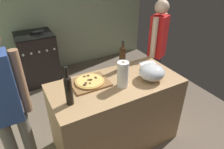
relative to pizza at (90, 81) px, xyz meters
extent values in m
cube|color=#6B5B4C|center=(0.16, 0.69, -0.93)|extent=(4.15, 3.66, 0.02)
cube|color=#99A889|center=(0.16, 2.26, 0.38)|extent=(4.15, 0.10, 2.60)
cube|color=tan|center=(0.26, -0.12, -0.47)|extent=(1.46, 0.71, 0.89)
cube|color=olive|center=(0.00, 0.00, -0.02)|extent=(0.40, 0.32, 0.02)
cylinder|color=tan|center=(0.00, 0.00, 0.00)|extent=(0.32, 0.32, 0.02)
cylinder|color=#EAC660|center=(0.00, 0.00, 0.01)|extent=(0.28, 0.28, 0.00)
cylinder|color=brown|center=(0.01, 0.00, 0.01)|extent=(0.03, 0.03, 0.01)
cylinder|color=brown|center=(-0.06, -0.03, 0.01)|extent=(0.03, 0.03, 0.01)
cylinder|color=brown|center=(-0.02, -0.06, 0.01)|extent=(0.02, 0.02, 0.01)
cylinder|color=brown|center=(-0.01, 0.01, 0.01)|extent=(0.03, 0.03, 0.01)
cylinder|color=brown|center=(0.02, 0.00, 0.01)|extent=(0.02, 0.02, 0.01)
cylinder|color=brown|center=(0.02, 0.10, 0.01)|extent=(0.03, 0.03, 0.01)
cylinder|color=brown|center=(-0.02, 0.10, 0.01)|extent=(0.03, 0.03, 0.01)
cylinder|color=brown|center=(-0.08, -0.06, 0.01)|extent=(0.03, 0.03, 0.01)
cylinder|color=brown|center=(0.08, 0.03, 0.01)|extent=(0.02, 0.02, 0.01)
cylinder|color=brown|center=(0.08, 0.01, 0.01)|extent=(0.02, 0.02, 0.01)
cylinder|color=brown|center=(-0.09, -0.06, 0.01)|extent=(0.02, 0.02, 0.01)
cylinder|color=#B2B2B7|center=(0.64, -0.25, -0.03)|extent=(0.12, 0.12, 0.01)
ellipsoid|color=silver|center=(0.64, -0.25, 0.06)|extent=(0.29, 0.29, 0.17)
cylinder|color=white|center=(0.29, -0.21, 0.11)|extent=(0.12, 0.12, 0.28)
cylinder|color=#997551|center=(0.29, -0.21, 0.11)|extent=(0.03, 0.03, 0.28)
cylinder|color=black|center=(-0.30, -0.23, 0.10)|extent=(0.07, 0.07, 0.26)
sphere|color=black|center=(-0.30, -0.23, 0.23)|extent=(0.07, 0.07, 0.07)
cylinder|color=black|center=(-0.30, -0.23, 0.30)|extent=(0.03, 0.03, 0.10)
cylinder|color=black|center=(-0.30, -0.23, 0.35)|extent=(0.03, 0.03, 0.01)
cylinder|color=#331E0F|center=(0.48, 0.11, 0.10)|extent=(0.08, 0.08, 0.25)
sphere|color=#331E0F|center=(0.48, 0.11, 0.22)|extent=(0.08, 0.08, 0.08)
cylinder|color=#331E0F|center=(0.48, 0.11, 0.28)|extent=(0.03, 0.03, 0.08)
cylinder|color=black|center=(0.48, 0.11, 0.33)|extent=(0.03, 0.03, 0.01)
cube|color=white|center=(0.84, 0.07, -0.03)|extent=(0.24, 0.20, 0.00)
cube|color=black|center=(-0.25, 1.86, -0.46)|extent=(0.63, 0.60, 0.91)
cube|color=black|center=(-0.25, 1.86, 0.00)|extent=(0.63, 0.60, 0.02)
cylinder|color=silver|center=(-0.50, 1.55, -0.21)|extent=(0.04, 0.02, 0.04)
cylinder|color=silver|center=(-0.38, 1.55, -0.21)|extent=(0.04, 0.02, 0.04)
cylinder|color=silver|center=(-0.25, 1.55, -0.21)|extent=(0.04, 0.02, 0.04)
cylinder|color=silver|center=(-0.13, 1.55, -0.21)|extent=(0.04, 0.02, 0.04)
cylinder|color=silver|center=(0.00, 1.55, -0.21)|extent=(0.04, 0.02, 0.04)
cylinder|color=black|center=(-0.17, 1.91, 0.03)|extent=(0.25, 0.25, 0.04)
cylinder|color=slate|center=(-0.73, -0.10, -0.50)|extent=(0.11, 0.11, 0.83)
cube|color=#334C8C|center=(-0.81, -0.10, 0.23)|extent=(0.22, 0.20, 0.62)
cylinder|color=#936B4C|center=(-0.65, -0.10, 0.24)|extent=(0.08, 0.08, 0.59)
cylinder|color=#383D4C|center=(1.31, 0.40, -0.52)|extent=(0.11, 0.11, 0.80)
cylinder|color=#383D4C|center=(1.14, 0.32, -0.52)|extent=(0.11, 0.11, 0.80)
cube|color=red|center=(1.23, 0.36, 0.18)|extent=(0.28, 0.27, 0.60)
cylinder|color=beige|center=(1.36, 0.43, 0.19)|extent=(0.08, 0.08, 0.57)
cylinder|color=beige|center=(1.09, 0.29, 0.19)|extent=(0.08, 0.08, 0.57)
sphere|color=beige|center=(1.23, 0.36, 0.59)|extent=(0.19, 0.19, 0.19)
camera|label=1|loc=(-0.67, -1.70, 1.15)|focal=32.00mm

